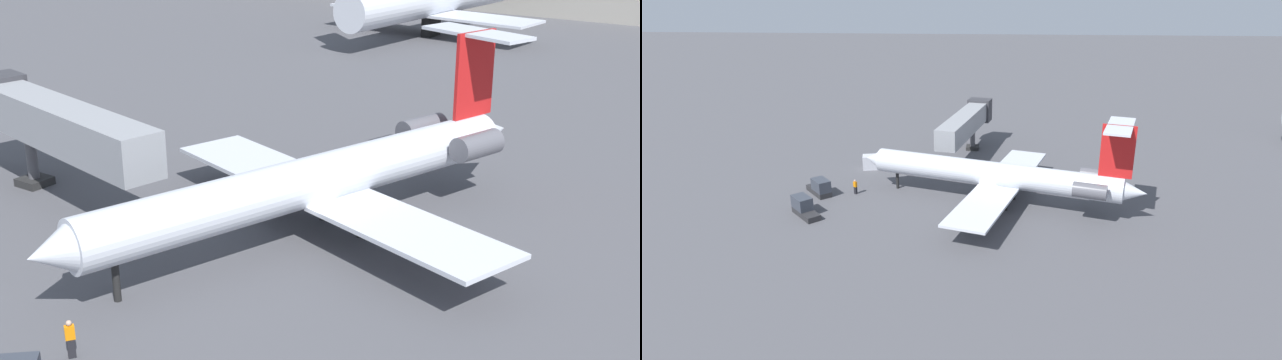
{
  "view_description": "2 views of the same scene",
  "coord_description": "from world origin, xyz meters",
  "views": [
    {
      "loc": [
        23.43,
        -33.53,
        18.52
      ],
      "look_at": [
        0.91,
        -0.29,
        3.9
      ],
      "focal_mm": 47.24,
      "sensor_mm": 36.0,
      "label": 1
    },
    {
      "loc": [
        52.02,
        1.48,
        22.33
      ],
      "look_at": [
        -0.49,
        -2.43,
        2.43
      ],
      "focal_mm": 29.29,
      "sensor_mm": 36.0,
      "label": 2
    }
  ],
  "objects": [
    {
      "name": "ground_crew_marshaller",
      "position": [
        -1.62,
        -14.57,
        0.86
      ],
      "size": [
        0.44,
        0.48,
        1.69
      ],
      "color": "black",
      "rests_on": "ground_plane"
    },
    {
      "name": "jet_bridge",
      "position": [
        -16.72,
        -2.9,
        4.75
      ],
      "size": [
        18.51,
        6.54,
        6.43
      ],
      "color": "gray",
      "rests_on": "ground_plane"
    },
    {
      "name": "regional_jet",
      "position": [
        -0.08,
        1.79,
        3.32
      ],
      "size": [
        24.05,
        30.47,
        9.8
      ],
      "color": "silver",
      "rests_on": "ground_plane"
    },
    {
      "name": "ground_plane",
      "position": [
        0.0,
        0.0,
        -0.05
      ],
      "size": [
        400.0,
        400.0,
        0.1
      ],
      "primitive_type": "cube",
      "color": "#4C4C51"
    }
  ]
}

